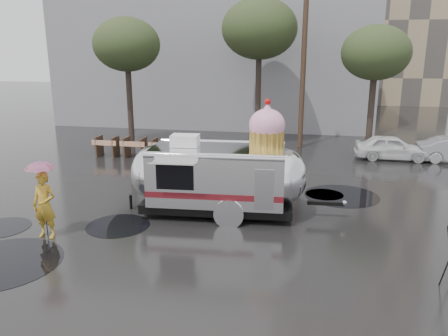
# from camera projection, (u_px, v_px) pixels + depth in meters

# --- Properties ---
(ground) EXTENTS (120.00, 120.00, 0.00)m
(ground) POSITION_uv_depth(u_px,v_px,m) (188.00, 254.00, 11.50)
(ground) COLOR black
(ground) RESTS_ON ground
(puddles) EXTENTS (13.44, 10.01, 0.01)m
(puddles) POSITION_uv_depth(u_px,v_px,m) (142.00, 227.00, 13.24)
(puddles) COLOR black
(puddles) RESTS_ON ground
(grey_building) EXTENTS (22.00, 12.00, 13.00)m
(grey_building) POSITION_uv_depth(u_px,v_px,m) (221.00, 33.00, 33.31)
(grey_building) COLOR slate
(grey_building) RESTS_ON ground
(utility_pole) EXTENTS (1.60, 0.28, 9.00)m
(utility_pole) POSITION_uv_depth(u_px,v_px,m) (303.00, 62.00, 23.10)
(utility_pole) COLOR #473323
(utility_pole) RESTS_ON ground
(tree_left) EXTENTS (3.64, 3.64, 6.95)m
(tree_left) POSITION_uv_depth(u_px,v_px,m) (127.00, 45.00, 23.71)
(tree_left) COLOR #382D26
(tree_left) RESTS_ON ground
(tree_mid) EXTENTS (4.20, 4.20, 8.03)m
(tree_mid) POSITION_uv_depth(u_px,v_px,m) (259.00, 29.00, 24.07)
(tree_mid) COLOR #382D26
(tree_mid) RESTS_ON ground
(tree_right) EXTENTS (3.36, 3.36, 6.42)m
(tree_right) POSITION_uv_depth(u_px,v_px,m) (376.00, 54.00, 21.38)
(tree_right) COLOR #382D26
(tree_right) RESTS_ON ground
(barricade_row) EXTENTS (4.30, 0.80, 1.00)m
(barricade_row) POSITION_uv_depth(u_px,v_px,m) (135.00, 147.00, 21.85)
(barricade_row) COLOR #473323
(barricade_row) RESTS_ON ground
(airstream_trailer) EXTENTS (7.15, 3.00, 3.85)m
(airstream_trailer) POSITION_uv_depth(u_px,v_px,m) (221.00, 173.00, 14.07)
(airstream_trailer) COLOR silver
(airstream_trailer) RESTS_ON ground
(person_left) EXTENTS (0.71, 0.49, 1.92)m
(person_left) POSITION_uv_depth(u_px,v_px,m) (45.00, 205.00, 12.32)
(person_left) COLOR gold
(person_left) RESTS_ON ground
(umbrella_pink) EXTENTS (1.04, 1.04, 2.26)m
(umbrella_pink) POSITION_uv_depth(u_px,v_px,m) (41.00, 173.00, 12.08)
(umbrella_pink) COLOR pink
(umbrella_pink) RESTS_ON ground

